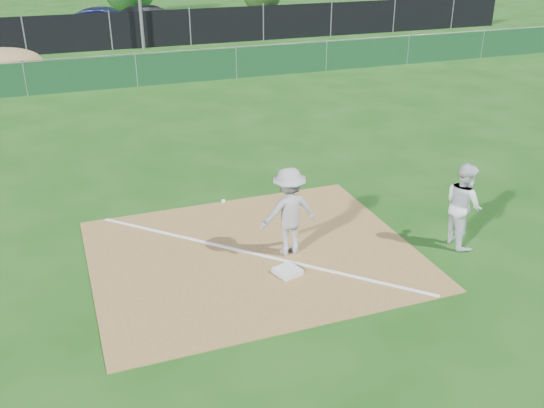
{
  "coord_description": "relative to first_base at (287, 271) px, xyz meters",
  "views": [
    {
      "loc": [
        -3.15,
        -8.55,
        5.71
      ],
      "look_at": [
        0.38,
        1.0,
        1.0
      ],
      "focal_mm": 40.0,
      "sensor_mm": 36.0,
      "label": 1
    }
  ],
  "objects": [
    {
      "name": "infield_dirt",
      "position": [
        -0.35,
        0.89,
        -0.05
      ],
      "size": [
        6.0,
        5.0,
        0.02
      ],
      "primitive_type": "cube",
      "color": "olive",
      "rests_on": "ground"
    },
    {
      "name": "play_at_first",
      "position": [
        0.3,
        0.71,
        0.81
      ],
      "size": [
        1.81,
        0.68,
        1.71
      ],
      "color": "#A8A8AA",
      "rests_on": "infield_dirt"
    },
    {
      "name": "ground",
      "position": [
        -0.35,
        9.89,
        -0.06
      ],
      "size": [
        90.0,
        90.0,
        0.0
      ],
      "primitive_type": "plane",
      "color": "#13430E",
      "rests_on": "ground"
    },
    {
      "name": "green_fence",
      "position": [
        -0.35,
        14.89,
        0.54
      ],
      "size": [
        44.0,
        0.05,
        1.2
      ],
      "primitive_type": "cube",
      "color": "#0E3519",
      "rests_on": "ground"
    },
    {
      "name": "runner",
      "position": [
        3.58,
        -0.09,
        0.77
      ],
      "size": [
        0.71,
        0.87,
        1.68
      ],
      "primitive_type": "imported",
      "rotation": [
        0.0,
        0.0,
        1.48
      ],
      "color": "silver",
      "rests_on": "ground"
    },
    {
      "name": "foul_line",
      "position": [
        -0.35,
        0.89,
        -0.04
      ],
      "size": [
        5.01,
        5.01,
        0.01
      ],
      "primitive_type": "cube",
      "rotation": [
        0.0,
        0.0,
        0.79
      ],
      "color": "white",
      "rests_on": "infield_dirt"
    },
    {
      "name": "black_fence",
      "position": [
        -0.35,
        22.89,
        0.84
      ],
      "size": [
        46.0,
        0.04,
        1.8
      ],
      "primitive_type": "cube",
      "color": "black",
      "rests_on": "ground"
    },
    {
      "name": "first_base",
      "position": [
        0.0,
        0.0,
        0.0
      ],
      "size": [
        0.52,
        0.52,
        0.09
      ],
      "primitive_type": "cube",
      "rotation": [
        0.0,
        0.0,
        0.3
      ],
      "color": "silver",
      "rests_on": "infield_dirt"
    },
    {
      "name": "parking_lot",
      "position": [
        -0.35,
        27.89,
        -0.06
      ],
      "size": [
        46.0,
        9.0,
        0.01
      ],
      "primitive_type": "cube",
      "color": "black",
      "rests_on": "ground"
    },
    {
      "name": "car_mid",
      "position": [
        -0.1,
        27.01,
        0.7
      ],
      "size": [
        4.86,
        3.01,
        1.51
      ],
      "primitive_type": "imported",
      "rotation": [
        0.0,
        0.0,
        1.24
      ],
      "color": "black",
      "rests_on": "parking_lot"
    },
    {
      "name": "car_right",
      "position": [
        2.67,
        28.29,
        0.67
      ],
      "size": [
        5.15,
        2.54,
        1.44
      ],
      "primitive_type": "imported",
      "rotation": [
        0.0,
        0.0,
        1.68
      ],
      "color": "black",
      "rests_on": "parking_lot"
    }
  ]
}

